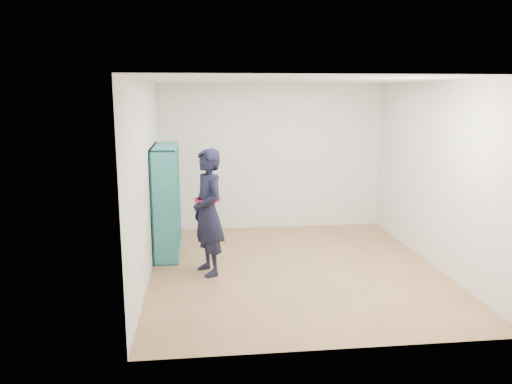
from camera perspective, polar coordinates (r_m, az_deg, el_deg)
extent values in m
plane|color=olive|center=(7.12, 4.43, -8.75)|extent=(4.50, 4.50, 0.00)
plane|color=white|center=(6.69, 4.78, 12.65)|extent=(4.50, 4.50, 0.00)
cube|color=white|center=(6.70, -12.44, 1.25)|extent=(0.02, 4.50, 2.60)
cube|color=white|center=(7.44, 19.91, 1.82)|extent=(0.02, 4.50, 2.60)
cube|color=white|center=(8.98, 1.83, 4.03)|extent=(4.00, 0.02, 2.60)
cube|color=white|center=(4.65, 9.94, -3.07)|extent=(4.00, 0.02, 2.60)
cube|color=teal|center=(7.11, -10.47, -1.96)|extent=(0.36, 0.03, 1.66)
cube|color=teal|center=(8.30, -9.93, -0.04)|extent=(0.36, 0.03, 1.66)
cube|color=teal|center=(7.92, -9.97, -6.71)|extent=(0.36, 1.24, 0.03)
cube|color=teal|center=(7.58, -10.40, 5.12)|extent=(0.36, 1.24, 0.03)
cube|color=teal|center=(7.72, -11.43, -0.95)|extent=(0.03, 1.24, 1.66)
cube|color=teal|center=(7.51, -10.27, -1.25)|extent=(0.34, 0.03, 1.61)
cube|color=teal|center=(7.90, -10.09, -0.62)|extent=(0.34, 0.03, 1.61)
cube|color=teal|center=(7.80, -10.08, -3.81)|extent=(0.34, 1.19, 0.03)
cube|color=teal|center=(7.71, -10.18, -0.93)|extent=(0.34, 1.19, 0.03)
cube|color=teal|center=(7.63, -10.29, 2.02)|extent=(0.34, 1.19, 0.03)
cube|color=beige|center=(7.52, -10.00, -7.26)|extent=(0.23, 0.15, 0.06)
cube|color=black|center=(7.32, -10.08, -3.58)|extent=(0.19, 0.17, 0.28)
cube|color=maroon|center=(7.23, -10.19, -0.56)|extent=(0.19, 0.17, 0.27)
cube|color=silver|center=(7.23, -10.33, 1.84)|extent=(0.23, 0.15, 0.06)
cube|color=navy|center=(7.81, -9.81, -5.82)|extent=(0.19, 0.17, 0.24)
cube|color=brown|center=(7.70, -9.91, -2.85)|extent=(0.19, 0.17, 0.27)
cube|color=#BFB28C|center=(7.69, -10.04, -0.63)|extent=(0.23, 0.15, 0.06)
cube|color=#26594C|center=(7.55, -10.12, 3.02)|extent=(0.19, 0.17, 0.26)
cube|color=beige|center=(8.19, -9.66, -4.95)|extent=(0.19, 0.17, 0.26)
cube|color=black|center=(8.17, -9.78, -2.81)|extent=(0.23, 0.15, 0.06)
cube|color=maroon|center=(8.00, -9.86, 0.75)|extent=(0.19, 0.17, 0.31)
cube|color=silver|center=(7.94, -9.94, 3.33)|extent=(0.19, 0.17, 0.23)
imported|color=black|center=(6.73, -5.51, -2.32)|extent=(0.61, 0.73, 1.72)
torus|color=#9C0C42|center=(6.70, -5.54, -0.87)|extent=(0.46, 0.46, 0.04)
cube|color=silver|center=(6.73, -6.83, -1.36)|extent=(0.07, 0.09, 0.13)
cube|color=black|center=(6.73, -6.83, -1.36)|extent=(0.06, 0.09, 0.13)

